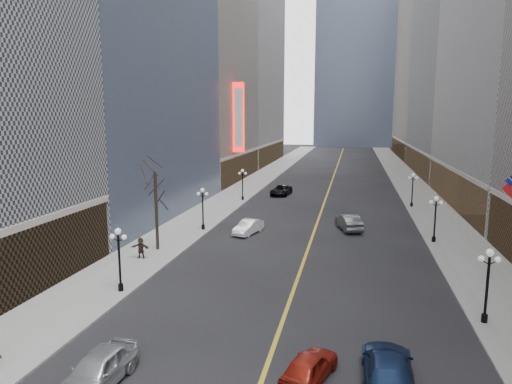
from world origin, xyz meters
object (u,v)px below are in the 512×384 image
at_px(streetlamp_west_3, 243,181).
at_px(car_nb_far, 281,190).
at_px(streetlamp_east_2, 435,214).
at_px(car_sb_near, 388,369).
at_px(car_nb_near, 98,370).
at_px(car_sb_far, 349,222).
at_px(streetlamp_west_1, 119,253).
at_px(streetlamp_east_3, 413,186).
at_px(car_sb_mid, 309,366).
at_px(car_nb_mid, 248,227).
at_px(streetlamp_east_1, 488,278).
at_px(streetlamp_west_2, 203,204).

xyz_separation_m(streetlamp_west_3, car_nb_far, (4.75, 5.90, -2.13)).
height_order(streetlamp_east_2, car_sb_near, streetlamp_east_2).
relative_size(car_nb_near, car_nb_far, 0.88).
height_order(streetlamp_east_2, car_nb_near, streetlamp_east_2).
relative_size(car_nb_far, car_sb_near, 0.97).
bearing_deg(car_nb_near, streetlamp_east_2, 59.91).
bearing_deg(car_sb_far, streetlamp_east_2, 139.02).
bearing_deg(car_sb_far, streetlamp_west_1, 37.99).
xyz_separation_m(streetlamp_west_3, car_sb_far, (15.39, -14.29, -2.04)).
xyz_separation_m(streetlamp_east_3, car_nb_far, (-18.85, 5.90, -2.13)).
height_order(streetlamp_west_1, car_sb_mid, streetlamp_west_1).
relative_size(car_nb_near, car_nb_mid, 1.09).
relative_size(streetlamp_east_1, car_sb_mid, 1.11).
relative_size(streetlamp_west_1, car_sb_near, 0.79).
distance_m(streetlamp_west_2, car_nb_mid, 5.54).
distance_m(streetlamp_east_3, streetlamp_west_2, 29.68).
relative_size(streetlamp_west_2, streetlamp_west_3, 1.00).
bearing_deg(streetlamp_east_3, streetlamp_east_1, -90.00).
relative_size(streetlamp_west_3, car_nb_near, 0.93).
relative_size(streetlamp_east_1, streetlamp_east_3, 1.00).
bearing_deg(streetlamp_west_2, streetlamp_east_3, 37.33).
relative_size(streetlamp_east_1, car_sb_far, 0.87).
bearing_deg(streetlamp_east_3, car_nb_far, 162.62).
bearing_deg(streetlamp_east_1, streetlamp_west_2, 142.67).
bearing_deg(streetlamp_west_1, car_nb_mid, 73.97).
bearing_deg(car_nb_near, streetlamp_east_3, 71.38).
height_order(streetlamp_east_3, streetlamp_west_3, same).
height_order(streetlamp_east_1, car_sb_mid, streetlamp_east_1).
bearing_deg(streetlamp_west_1, car_nb_far, 83.53).
xyz_separation_m(streetlamp_west_2, car_nb_near, (4.57, -28.51, -2.07)).
bearing_deg(streetlamp_west_2, streetlamp_east_2, 0.00).
distance_m(streetlamp_east_1, streetlamp_east_2, 18.00).
xyz_separation_m(streetlamp_east_1, car_nb_far, (-18.85, 41.90, -2.13)).
bearing_deg(streetlamp_east_1, streetlamp_east_3, 90.00).
height_order(car_nb_near, car_sb_far, car_sb_far).
xyz_separation_m(streetlamp_west_2, streetlamp_west_3, (0.00, 18.00, 0.00)).
bearing_deg(car_nb_mid, car_sb_near, -48.96).
distance_m(streetlamp_east_1, car_sb_mid, 12.70).
bearing_deg(streetlamp_east_1, streetlamp_west_3, 123.25).
height_order(streetlamp_west_1, car_nb_far, streetlamp_west_1).
height_order(car_sb_near, car_sb_mid, car_sb_near).
distance_m(streetlamp_west_2, car_sb_far, 15.96).
distance_m(streetlamp_west_3, car_nb_far, 7.87).
distance_m(streetlamp_west_2, car_nb_far, 24.46).
relative_size(car_nb_near, car_sb_mid, 1.20).
bearing_deg(car_nb_near, car_sb_near, 15.97).
xyz_separation_m(streetlamp_east_1, car_nb_mid, (-18.52, 17.70, -2.17)).
height_order(car_nb_far, car_sb_far, car_sb_far).
height_order(streetlamp_east_3, streetlamp_west_2, same).
relative_size(car_nb_mid, car_sb_near, 0.78).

